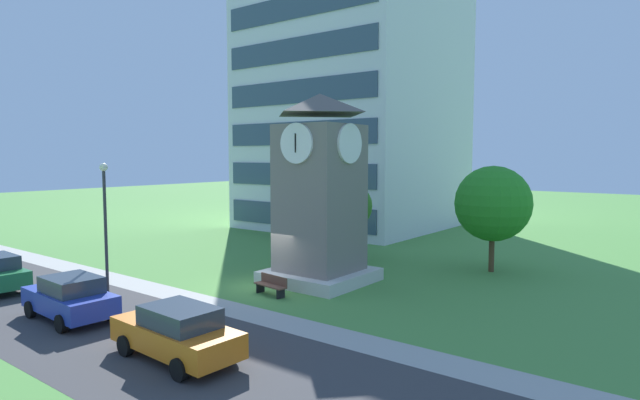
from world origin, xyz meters
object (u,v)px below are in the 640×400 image
Objects in this scene: street_lamp at (105,213)px; tree_near_tower at (349,206)px; clock_tower at (320,200)px; parked_car_blue at (70,297)px; tree_streetside at (493,204)px; parked_car_orange at (177,332)px; park_bench at (271,285)px.

street_lamp reaches higher than tree_near_tower.
parked_car_blue is at bearing -110.33° from clock_tower.
clock_tower is 9.59m from tree_streetside.
parked_car_orange is at bearing -76.31° from clock_tower.
tree_streetside is 1.30× the size of parked_car_blue.
clock_tower reaches higher than tree_near_tower.
parked_car_blue is at bearing -49.43° from street_lamp.
clock_tower is 5.01× the size of park_bench.
street_lamp is 1.35× the size of parked_car_blue.
tree_streetside is at bearing 51.25° from clock_tower.
street_lamp reaches higher than tree_streetside.
tree_streetside is at bearing 50.06° from street_lamp.
clock_tower is at bearing -128.75° from tree_streetside.
tree_streetside is (8.19, 1.74, 0.50)m from tree_near_tower.
parked_car_blue is (-3.93, -10.60, -3.24)m from clock_tower.
clock_tower is at bearing 86.50° from park_bench.
tree_streetside is at bearing 60.13° from park_bench.
park_bench is 8.19m from parked_car_blue.
tree_near_tower is (4.37, 13.27, -0.47)m from street_lamp.
tree_near_tower is at bearing 83.94° from parked_car_blue.
clock_tower is 1.97× the size of parked_car_orange.
parked_car_orange reaches higher than park_bench.
parked_car_blue and parked_car_orange have the same top height.
clock_tower is 2.10× the size of parked_car_blue.
street_lamp is at bearing -146.54° from park_bench.
parked_car_orange is (9.15, -3.08, -2.81)m from street_lamp.
street_lamp is (-6.36, -4.20, 3.21)m from park_bench.
parked_car_blue is at bearing 179.94° from parked_car_orange.
tree_near_tower is at bearing 102.39° from park_bench.
clock_tower is 4.94m from park_bench.
clock_tower reaches higher than parked_car_blue.
street_lamp is 4.93m from parked_car_blue.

